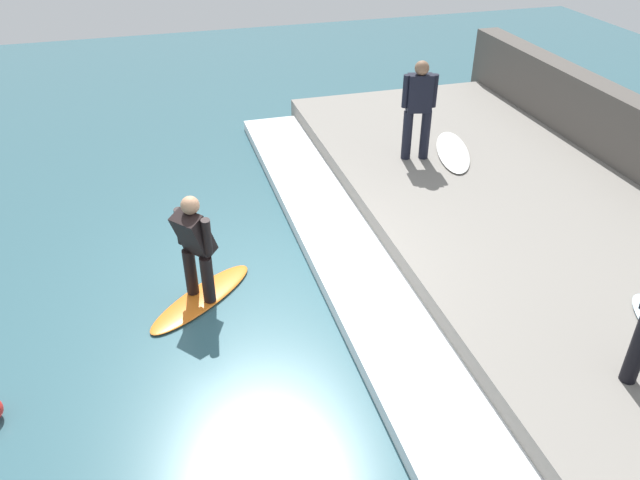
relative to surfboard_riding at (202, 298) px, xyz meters
name	(u,v)px	position (x,y,z in m)	size (l,w,h in m)	color
ground_plane	(265,293)	(0.82, -0.09, -0.03)	(28.00, 28.00, 0.00)	#335B66
concrete_ledge	(534,235)	(4.84, -0.09, 0.19)	(4.40, 11.85, 0.43)	gray
wave_foam_crest	(356,272)	(2.09, -0.09, 0.06)	(1.09, 11.25, 0.19)	white
surfboard_riding	(202,298)	(0.00, 0.00, 0.00)	(1.66, 1.49, 0.06)	orange
surfer_riding	(195,243)	(0.00, 0.00, 0.84)	(0.56, 0.56, 1.47)	black
surfer_waiting_near	(419,105)	(4.00, 2.42, 1.35)	(0.56, 0.34, 1.69)	black
surfboard_waiting_near	(453,152)	(4.73, 2.41, 0.43)	(1.10, 1.85, 0.06)	white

